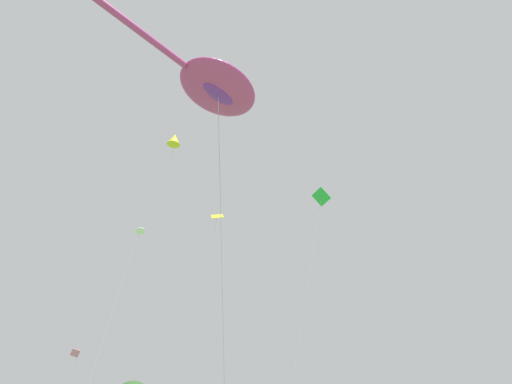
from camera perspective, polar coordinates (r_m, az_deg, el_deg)
name	(u,v)px	position (r m, az deg, el deg)	size (l,w,h in m)	color
big_show_kite	(216,87)	(17.96, -6.13, 15.53)	(10.27, 5.64, 15.54)	#CC3899
small_kite_box_yellow	(140,232)	(39.12, -17.27, -5.85)	(3.30, 2.59, 19.42)	white
small_kite_diamond_red	(320,204)	(27.44, 9.71, -1.84)	(4.12, 2.05, 17.03)	green
small_kite_stunt_black	(77,361)	(30.56, -25.58, -22.16)	(3.62, 1.49, 6.95)	pink
small_kite_triangle_green	(215,226)	(30.51, -6.18, -5.13)	(1.75, 2.44, 17.42)	yellow
small_kite_delta_white	(174,140)	(30.74, -12.31, 7.71)	(2.59, 2.95, 22.15)	yellow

